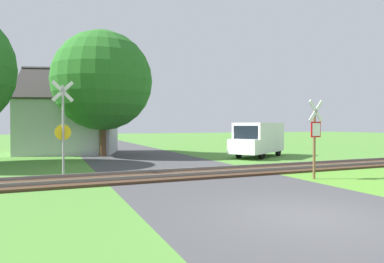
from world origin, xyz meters
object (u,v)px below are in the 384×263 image
Objects in this scene: house at (70,124)px; mail_truck at (258,138)px; stop_sign_near at (315,134)px; tree_center at (102,81)px; crossing_sign_far at (63,124)px.

mail_truck is at bearing -18.46° from house.
house is 1.56× the size of mail_truck.
tree_center is at bearing -78.19° from stop_sign_near.
tree_center is at bearing 66.12° from crossing_sign_far.
stop_sign_near is at bearing 126.33° from mail_truck.
house is 13.70m from mail_truck.
crossing_sign_far is at bearing -108.24° from tree_center.
house is (-7.98, 16.51, 0.42)m from stop_sign_near.
house is at bearing 21.42° from mail_truck.
crossing_sign_far is (-8.90, 4.63, 0.38)m from stop_sign_near.
stop_sign_near reaches higher than mail_truck.
mail_truck is (9.31, -4.44, -3.80)m from tree_center.
crossing_sign_far reaches higher than mail_truck.
stop_sign_near is 0.38× the size of house.
stop_sign_near is at bearing -33.15° from crossing_sign_far.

